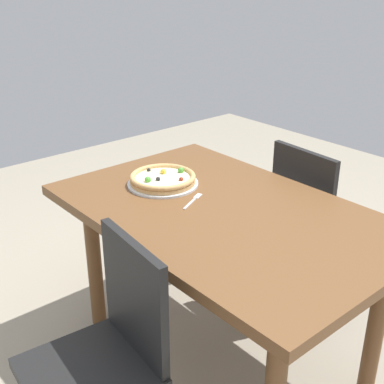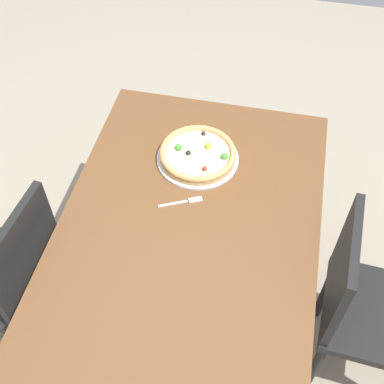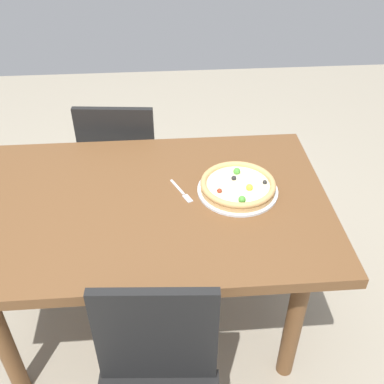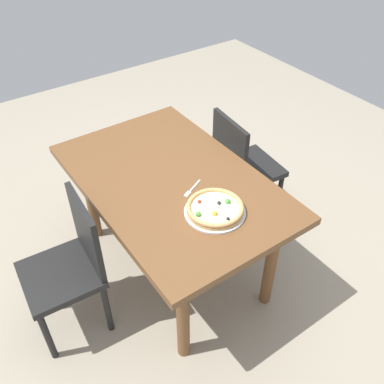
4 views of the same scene
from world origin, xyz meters
name	(u,v)px [view 1 (image 1 of 4)]	position (x,y,z in m)	size (l,w,h in m)	color
ground_plane	(220,353)	(0.00, 0.00, 0.00)	(6.00, 6.00, 0.00)	#9E937F
dining_table	(224,229)	(0.00, 0.00, 0.65)	(1.43, 0.91, 0.74)	brown
chair_near	(106,354)	(0.14, -0.67, 0.47)	(0.44, 0.44, 0.86)	black
chair_far	(315,219)	(-0.02, 0.67, 0.47)	(0.43, 0.43, 0.86)	black
plate	(163,184)	(-0.37, -0.03, 0.75)	(0.32, 0.32, 0.01)	silver
pizza	(163,178)	(-0.37, -0.03, 0.77)	(0.30, 0.30, 0.05)	tan
fork	(194,200)	(-0.15, -0.04, 0.75)	(0.08, 0.16, 0.00)	silver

